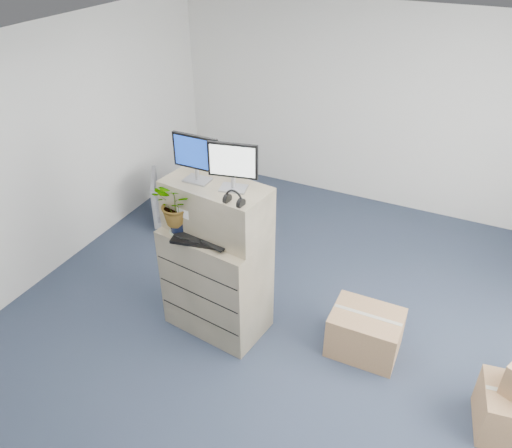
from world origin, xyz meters
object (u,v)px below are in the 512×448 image
Objects in this scene: filing_cabinet_lower at (217,280)px; monitor_left at (196,156)px; keyboard at (204,239)px; potted_plant at (178,209)px; office_chair at (181,194)px; water_bottle at (220,222)px; monitor_right at (233,164)px.

monitor_left is at bearing 172.96° from filing_cabinet_lower.
filing_cabinet_lower is 1.98× the size of keyboard.
potted_plant is 0.69× the size of office_chair.
keyboard is (-0.02, -0.15, 0.59)m from filing_cabinet_lower.
water_bottle reaches higher than keyboard.
monitor_left reaches higher than potted_plant.
office_chair is (-1.32, 1.58, -1.51)m from monitor_left.
water_bottle is at bearing 49.82° from keyboard.
monitor_left is 1.59× the size of water_bottle.
filing_cabinet_lower is at bearing 20.92° from potted_plant.
monitor_left reaches higher than filing_cabinet_lower.
filing_cabinet_lower is 1.49× the size of office_chair.
potted_plant is at bearing -151.45° from filing_cabinet_lower.
monitor_right is 0.82× the size of potted_plant.
monitor_right is at bearing 18.42° from potted_plant.
office_chair is (-1.70, 1.57, -1.51)m from monitor_right.
potted_plant is (-0.31, -0.12, 0.83)m from filing_cabinet_lower.
keyboard reaches higher than office_chair.
filing_cabinet_lower is 0.89m from potted_plant.
potted_plant is at bearing 161.03° from keyboard.
water_bottle is 0.37× the size of office_chair.
filing_cabinet_lower is 1.33m from monitor_right.
office_chair is (-1.48, 1.78, -0.78)m from keyboard.
office_chair is (-1.50, 1.62, -0.19)m from filing_cabinet_lower.
keyboard is at bearing 96.15° from office_chair.
office_chair is at bearing 118.03° from keyboard.
monitor_left is at bearing 115.99° from keyboard.
keyboard is 0.75× the size of office_chair.
water_bottle is (0.09, 0.16, 0.13)m from keyboard.
monitor_right is 0.78m from keyboard.
potted_plant is at bearing -128.43° from monitor_left.
monitor_right is at bearing 0.66° from monitor_left.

